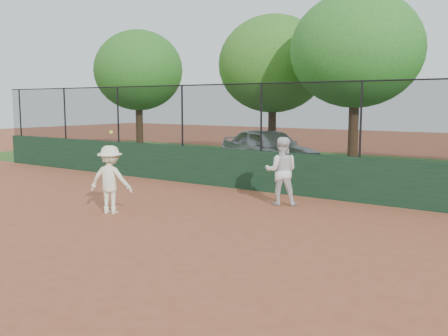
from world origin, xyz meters
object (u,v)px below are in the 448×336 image
Objects in this scene: player_main at (111,180)px; tree_2 at (356,50)px; player_second at (281,171)px; parked_car at (269,148)px; tree_0 at (138,71)px; tree_1 at (273,64)px.

tree_2 reaches higher than player_main.
player_second is 0.27× the size of tree_2.
player_second is 0.88× the size of player_main.
player_main reaches higher than parked_car.
player_main is 0.32× the size of tree_0.
player_second is 14.01m from tree_0.
parked_car is at bearing -83.81° from player_second.
player_second is (3.80, -6.02, 0.06)m from parked_car.
tree_2 is (4.46, -1.98, 0.18)m from tree_1.
tree_1 is at bearing 10.96° from tree_0.
parked_car is 0.78× the size of tree_0.
parked_car is 2.40× the size of player_main.
player_main is at bearing -150.36° from parked_car.
tree_0 is 0.96× the size of tree_1.
player_main is at bearing -79.87° from tree_1.
parked_car is 9.29m from player_main.
tree_0 is at bearing -56.51° from player_second.
player_main is 13.89m from tree_0.
player_second reaches higher than parked_car.
player_second is at bearing -86.14° from tree_2.
player_second is at bearing -30.45° from tree_0.
tree_2 is at bearing -3.30° from tree_0.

